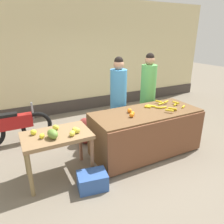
{
  "coord_description": "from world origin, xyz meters",
  "views": [
    {
      "loc": [
        -1.97,
        -3.01,
        2.24
      ],
      "look_at": [
        -0.33,
        0.15,
        0.9
      ],
      "focal_mm": 33.9,
      "sensor_mm": 36.0,
      "label": 1
    }
  ],
  "objects_px": {
    "parked_motorcycle": "(13,127)",
    "produce_sack": "(85,131)",
    "produce_crate": "(92,181)",
    "vendor_woman_blue_shirt": "(118,100)",
    "vendor_woman_green_shirt": "(148,94)"
  },
  "relations": [
    {
      "from": "parked_motorcycle",
      "to": "produce_sack",
      "type": "distance_m",
      "value": 1.51
    },
    {
      "from": "produce_crate",
      "to": "produce_sack",
      "type": "bearing_deg",
      "value": 73.48
    },
    {
      "from": "produce_crate",
      "to": "parked_motorcycle",
      "type": "bearing_deg",
      "value": 114.82
    },
    {
      "from": "vendor_woman_blue_shirt",
      "to": "produce_crate",
      "type": "height_order",
      "value": "vendor_woman_blue_shirt"
    },
    {
      "from": "vendor_woman_blue_shirt",
      "to": "parked_motorcycle",
      "type": "bearing_deg",
      "value": 158.38
    },
    {
      "from": "produce_sack",
      "to": "produce_crate",
      "type": "bearing_deg",
      "value": -106.52
    },
    {
      "from": "vendor_woman_blue_shirt",
      "to": "produce_crate",
      "type": "relative_size",
      "value": 4.11
    },
    {
      "from": "produce_sack",
      "to": "vendor_woman_blue_shirt",
      "type": "bearing_deg",
      "value": -12.16
    },
    {
      "from": "produce_crate",
      "to": "vendor_woman_blue_shirt",
      "type": "bearing_deg",
      "value": 47.53
    },
    {
      "from": "vendor_woman_blue_shirt",
      "to": "parked_motorcycle",
      "type": "distance_m",
      "value": 2.28
    },
    {
      "from": "produce_crate",
      "to": "produce_sack",
      "type": "height_order",
      "value": "produce_sack"
    },
    {
      "from": "vendor_woman_green_shirt",
      "to": "produce_sack",
      "type": "xyz_separation_m",
      "value": [
        -1.49,
        0.12,
        -0.64
      ]
    },
    {
      "from": "vendor_woman_blue_shirt",
      "to": "parked_motorcycle",
      "type": "height_order",
      "value": "vendor_woman_blue_shirt"
    },
    {
      "from": "parked_motorcycle",
      "to": "produce_sack",
      "type": "xyz_separation_m",
      "value": [
        1.35,
        -0.66,
        -0.11
      ]
    },
    {
      "from": "vendor_woman_blue_shirt",
      "to": "produce_sack",
      "type": "bearing_deg",
      "value": 167.84
    }
  ]
}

